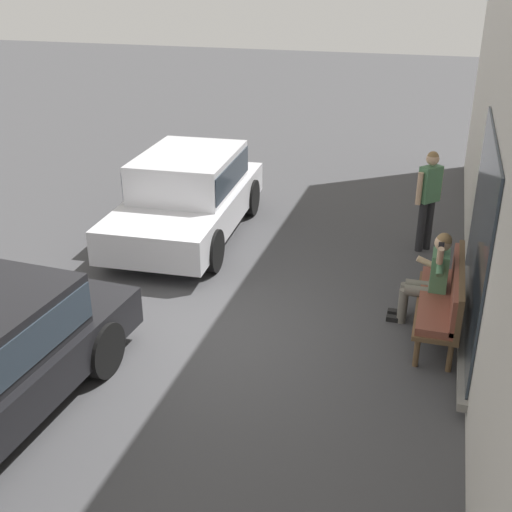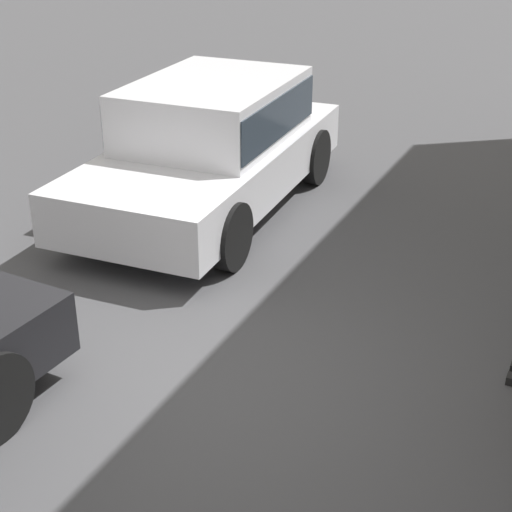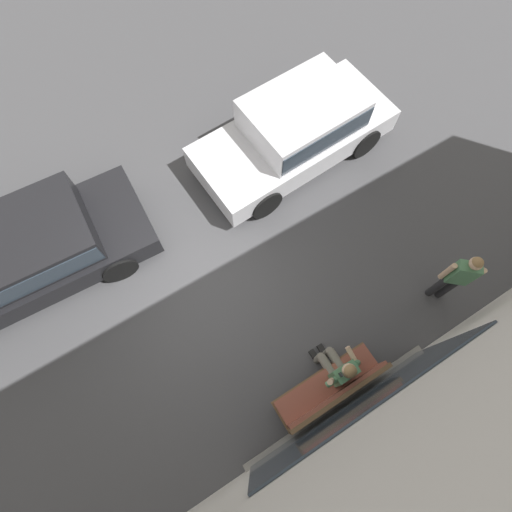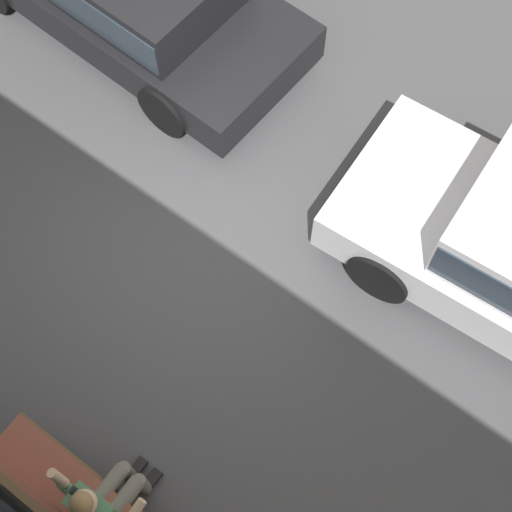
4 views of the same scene
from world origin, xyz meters
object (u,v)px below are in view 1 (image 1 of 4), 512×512
object	(u,v)px
pedestrian_standing	(429,193)
person_on_phone	(431,276)
bench	(446,296)
parked_car_near	(188,191)

from	to	relation	value
pedestrian_standing	person_on_phone	bearing A→B (deg)	4.00
bench	person_on_phone	distance (m)	0.37
person_on_phone	bench	bearing A→B (deg)	40.35
bench	person_on_phone	bearing A→B (deg)	-139.65
bench	parked_car_near	bearing A→B (deg)	-117.10
parked_car_near	bench	bearing A→B (deg)	62.90
bench	person_on_phone	world-z (taller)	person_on_phone
bench	pedestrian_standing	xyz separation A→B (m)	(-2.77, -0.40, 0.45)
bench	parked_car_near	world-z (taller)	parked_car_near
person_on_phone	pedestrian_standing	distance (m)	2.53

